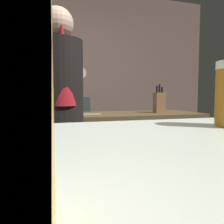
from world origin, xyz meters
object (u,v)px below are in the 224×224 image
(bartender, at_px, (59,113))
(knife_block, at_px, (159,102))
(chefs_knife, at_px, (88,114))
(bottle_hot_sauce, at_px, (72,92))
(mixing_bowl, at_px, (25,112))
(bottle_soy, at_px, (55,90))

(bartender, distance_m, knife_block, 1.10)
(knife_block, xyz_separation_m, chefs_knife, (-0.73, -0.03, -0.10))
(bottle_hot_sauce, bearing_deg, mixing_bowl, -114.44)
(bartender, relative_size, chefs_knife, 7.04)
(bottle_hot_sauce, xyz_separation_m, bottle_soy, (-0.24, -0.08, 0.02))
(chefs_knife, bearing_deg, bartender, -124.46)
(knife_block, relative_size, mixing_bowl, 1.36)
(knife_block, xyz_separation_m, bottle_soy, (-0.95, 1.18, 0.14))
(mixing_bowl, distance_m, bottle_hot_sauce, 1.34)
(chefs_knife, xyz_separation_m, bottle_soy, (-0.22, 1.21, 0.24))
(mixing_bowl, bearing_deg, chefs_knife, -9.35)
(bartender, bearing_deg, knife_block, -80.26)
(bartender, distance_m, mixing_bowl, 0.56)
(bartender, xyz_separation_m, bottle_soy, (0.06, 1.62, 0.19))
(bartender, height_order, bottle_soy, bartender)
(knife_block, relative_size, bottle_soy, 1.17)
(mixing_bowl, xyz_separation_m, bottle_soy, (0.31, 1.12, 0.22))
(chefs_knife, distance_m, bottle_hot_sauce, 1.31)
(chefs_knife, bearing_deg, bottle_soy, 100.32)
(knife_block, distance_m, bottle_soy, 1.52)
(bottle_hot_sauce, bearing_deg, bartender, -99.77)
(bartender, distance_m, chefs_knife, 0.50)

